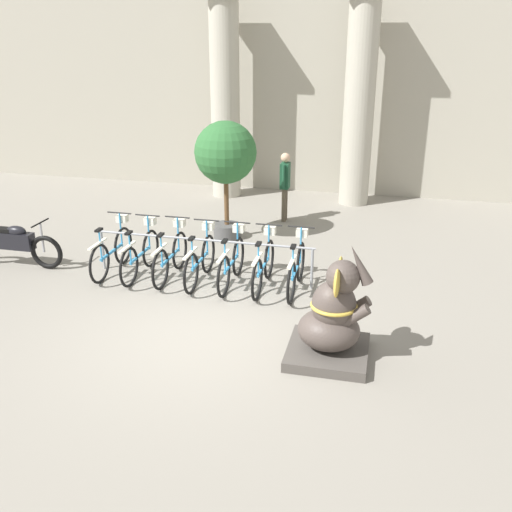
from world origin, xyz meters
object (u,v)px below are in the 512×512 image
Objects in this scene: elephant_statue at (332,320)px; bicycle_0 at (112,251)px; bicycle_3 at (200,260)px; motorcycle at (14,244)px; potted_tree at (226,156)px; bicycle_5 at (264,265)px; person_pedestrian at (285,181)px; bicycle_6 at (297,268)px; bicycle_4 at (232,262)px; bicycle_2 at (171,256)px; bicycle_1 at (141,254)px.

bicycle_0 is at bearing 154.05° from elephant_statue.
elephant_statue is at bearing -38.57° from bicycle_3.
motorcycle is at bearing -175.69° from bicycle_0.
elephant_statue is 0.84× the size of motorcycle.
motorcycle is (-6.28, 1.95, -0.13)m from elephant_statue.
bicycle_5 is at bearing -60.45° from potted_tree.
person_pedestrian is (-1.77, 5.94, 0.39)m from elephant_statue.
bicycle_6 is 0.99× the size of elephant_statue.
elephant_statue is at bearing -17.26° from motorcycle.
bicycle_4 is 2.87m from potted_tree.
bicycle_3 is at bearing -1.53° from bicycle_0.
motorcycle is 4.51m from potted_tree.
motorcycle is (-5.45, -0.11, 0.03)m from bicycle_6.
bicycle_2 and bicycle_5 have the same top height.
bicycle_6 is 4.03m from person_pedestrian.
person_pedestrian is at bearing 63.06° from bicycle_1.
potted_tree reaches higher than bicycle_1.
bicycle_4 is at bearing -1.11° from bicycle_0.
bicycle_5 reaches higher than motorcycle.
bicycle_0 is 0.58m from bicycle_1.
elephant_statue is at bearing -58.08° from potted_tree.
bicycle_1 is 1.00× the size of bicycle_4.
bicycle_5 is (2.32, -0.02, 0.00)m from bicycle_1.
bicycle_0 is 2.90m from bicycle_5.
bicycle_6 is at bearing 0.23° from bicycle_4.
potted_tree reaches higher than bicycle_6.
person_pedestrian reaches higher than motorcycle.
potted_tree is (-1.94, 2.39, 1.37)m from bicycle_6.
bicycle_3 is at bearing 1.57° from motorcycle.
bicycle_4 is 1.00× the size of bicycle_5.
potted_tree is at bearing 94.73° from bicycle_3.
bicycle_6 is at bearing -50.97° from potted_tree.
elephant_statue is at bearing -33.65° from bicycle_2.
bicycle_2 is at bearing 0.01° from bicycle_0.
person_pedestrian is at bearing 41.48° from motorcycle.
potted_tree is at bearing 121.92° from elephant_statue.
bicycle_0 is 3.13m from potted_tree.
bicycle_3 is (1.74, -0.05, 0.00)m from bicycle_0.
bicycle_3 reaches higher than motorcycle.
bicycle_4 is at bearing 179.96° from bicycle_5.
bicycle_2 is 0.83× the size of motorcycle.
bicycle_4 is 1.00× the size of bicycle_6.
person_pedestrian is 1.97m from potted_tree.
bicycle_3 is 1.74m from bicycle_6.
motorcycle is at bearing -178.43° from bicycle_3.
bicycle_3 is at bearing -4.62° from bicycle_2.
bicycle_5 is 2.50m from elephant_statue.
bicycle_6 is 1.03× the size of person_pedestrian.
person_pedestrian reaches higher than bicycle_1.
bicycle_6 is at bearing -1.00° from bicycle_2.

